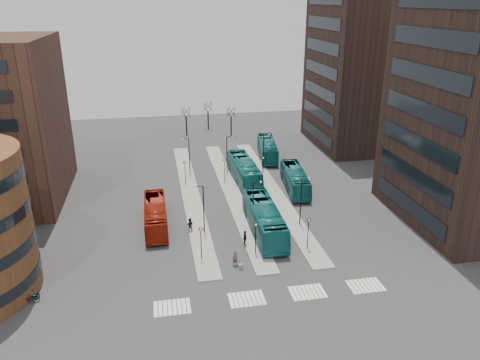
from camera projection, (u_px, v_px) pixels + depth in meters
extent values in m
plane|color=#2D2D30|center=(267.00, 325.00, 40.66)|extent=(160.00, 160.00, 0.00)
cube|color=gray|center=(191.00, 195.00, 67.42)|extent=(2.50, 45.00, 0.15)
cube|color=gray|center=(232.00, 192.00, 68.46)|extent=(2.50, 45.00, 0.15)
cube|color=gray|center=(271.00, 189.00, 69.49)|extent=(2.50, 45.00, 0.15)
cube|color=#1A4294|center=(241.00, 267.00, 48.95)|extent=(0.47, 0.38, 0.55)
imported|color=#971C0B|center=(156.00, 215.00, 57.63)|extent=(2.67, 11.21, 3.12)
imported|color=#146668|center=(264.00, 219.00, 56.07)|extent=(3.36, 13.24, 3.67)
imported|color=#156B67|center=(244.00, 170.00, 72.02)|extent=(3.32, 12.83, 3.55)
imported|color=#136160|center=(295.00, 179.00, 68.94)|extent=(3.97, 11.67, 3.19)
imported|color=#146566|center=(267.00, 149.00, 82.81)|extent=(4.44, 12.00, 3.26)
imported|color=brown|center=(235.00, 258.00, 49.40)|extent=(0.69, 0.51, 1.75)
imported|color=black|center=(190.00, 225.00, 56.62)|extent=(1.00, 0.86, 1.79)
imported|color=black|center=(245.00, 238.00, 53.41)|extent=(0.54, 1.12, 1.86)
imported|color=black|center=(265.00, 222.00, 57.53)|extent=(1.15, 1.29, 1.73)
imported|color=gray|center=(29.00, 300.00, 43.25)|extent=(1.91, 1.20, 0.95)
imported|color=gray|center=(30.00, 296.00, 43.72)|extent=(1.74, 0.99, 1.01)
imported|color=gray|center=(30.00, 298.00, 43.52)|extent=(1.86, 0.86, 0.94)
cube|color=silver|center=(156.00, 309.00, 42.69)|extent=(0.35, 2.40, 0.01)
cube|color=silver|center=(160.00, 309.00, 42.76)|extent=(0.35, 2.40, 0.01)
cube|color=silver|center=(165.00, 308.00, 42.83)|extent=(0.35, 2.40, 0.01)
cube|color=silver|center=(170.00, 308.00, 42.91)|extent=(0.35, 2.40, 0.01)
cube|color=silver|center=(174.00, 307.00, 42.98)|extent=(0.35, 2.40, 0.01)
cube|color=silver|center=(179.00, 306.00, 43.06)|extent=(0.35, 2.40, 0.01)
cube|color=silver|center=(184.00, 306.00, 43.13)|extent=(0.35, 2.40, 0.01)
cube|color=silver|center=(188.00, 305.00, 43.20)|extent=(0.35, 2.40, 0.01)
cube|color=silver|center=(231.00, 301.00, 43.89)|extent=(0.35, 2.40, 0.01)
cube|color=silver|center=(236.00, 300.00, 43.96)|extent=(0.35, 2.40, 0.01)
cube|color=silver|center=(240.00, 300.00, 44.04)|extent=(0.35, 2.40, 0.01)
cube|color=silver|center=(244.00, 299.00, 44.11)|extent=(0.35, 2.40, 0.01)
cube|color=silver|center=(249.00, 299.00, 44.19)|extent=(0.35, 2.40, 0.01)
cube|color=silver|center=(253.00, 298.00, 44.26)|extent=(0.35, 2.40, 0.01)
cube|color=silver|center=(258.00, 298.00, 44.33)|extent=(0.35, 2.40, 0.01)
cube|color=silver|center=(262.00, 297.00, 44.41)|extent=(0.35, 2.40, 0.01)
cube|color=silver|center=(293.00, 294.00, 44.92)|extent=(0.35, 2.40, 0.01)
cube|color=silver|center=(297.00, 293.00, 45.00)|extent=(0.35, 2.40, 0.01)
cube|color=silver|center=(301.00, 293.00, 45.07)|extent=(0.35, 2.40, 0.01)
cube|color=silver|center=(305.00, 292.00, 45.14)|extent=(0.35, 2.40, 0.01)
cube|color=silver|center=(310.00, 292.00, 45.22)|extent=(0.35, 2.40, 0.01)
cube|color=silver|center=(314.00, 291.00, 45.29)|extent=(0.35, 2.40, 0.01)
cube|color=silver|center=(318.00, 291.00, 45.37)|extent=(0.35, 2.40, 0.01)
cube|color=silver|center=(322.00, 290.00, 45.44)|extent=(0.35, 2.40, 0.01)
cube|color=silver|center=(351.00, 287.00, 45.96)|extent=(0.35, 2.40, 0.01)
cube|color=silver|center=(355.00, 287.00, 46.03)|extent=(0.35, 2.40, 0.01)
cube|color=silver|center=(359.00, 286.00, 46.10)|extent=(0.35, 2.40, 0.01)
cube|color=silver|center=(363.00, 286.00, 46.18)|extent=(0.35, 2.40, 0.01)
cube|color=silver|center=(368.00, 285.00, 46.25)|extent=(0.35, 2.40, 0.01)
cube|color=silver|center=(372.00, 285.00, 46.32)|extent=(0.35, 2.40, 0.01)
cube|color=silver|center=(376.00, 284.00, 46.40)|extent=(0.35, 2.40, 0.01)
cube|color=silver|center=(380.00, 284.00, 46.47)|extent=(0.35, 2.40, 0.01)
cube|color=black|center=(408.00, 205.00, 58.18)|extent=(0.12, 16.00, 2.00)
cube|color=black|center=(412.00, 175.00, 56.73)|extent=(0.12, 16.00, 2.00)
cube|color=black|center=(417.00, 143.00, 55.28)|extent=(0.12, 16.00, 2.00)
cube|color=black|center=(422.00, 110.00, 53.83)|extent=(0.12, 16.00, 2.00)
cube|color=black|center=(427.00, 75.00, 52.38)|extent=(0.12, 16.00, 2.00)
cube|color=black|center=(432.00, 38.00, 50.93)|extent=(0.12, 16.00, 2.00)
cube|color=black|center=(373.00, 65.00, 86.53)|extent=(20.00, 20.00, 30.00)
cube|color=black|center=(317.00, 133.00, 89.33)|extent=(0.12, 16.00, 2.00)
cube|color=black|center=(318.00, 112.00, 87.88)|extent=(0.12, 16.00, 2.00)
cube|color=black|center=(319.00, 91.00, 86.43)|extent=(0.12, 16.00, 2.00)
cube|color=black|center=(321.00, 69.00, 84.98)|extent=(0.12, 16.00, 2.00)
cube|color=black|center=(322.00, 46.00, 83.53)|extent=(0.12, 16.00, 2.00)
cube|color=black|center=(324.00, 23.00, 82.08)|extent=(0.12, 16.00, 2.00)
cylinder|color=black|center=(201.00, 244.00, 50.21)|extent=(0.10, 0.10, 3.50)
cube|color=black|center=(201.00, 229.00, 49.57)|extent=(0.45, 0.10, 0.30)
cube|color=yellow|center=(201.00, 229.00, 49.52)|extent=(0.20, 0.02, 0.20)
cylinder|color=black|center=(185.00, 174.00, 70.36)|extent=(0.10, 0.10, 3.50)
cube|color=black|center=(185.00, 163.00, 69.72)|extent=(0.45, 0.10, 0.30)
cube|color=yellow|center=(185.00, 163.00, 69.67)|extent=(0.20, 0.02, 0.20)
cylinder|color=black|center=(256.00, 239.00, 51.24)|extent=(0.10, 0.10, 3.50)
cube|color=black|center=(256.00, 224.00, 50.60)|extent=(0.45, 0.10, 0.30)
cube|color=yellow|center=(256.00, 225.00, 50.55)|extent=(0.20, 0.02, 0.20)
cylinder|color=black|center=(225.00, 171.00, 71.39)|extent=(0.10, 0.10, 3.50)
cube|color=black|center=(225.00, 160.00, 70.76)|extent=(0.45, 0.10, 0.30)
cube|color=yellow|center=(225.00, 160.00, 70.70)|extent=(0.20, 0.02, 0.20)
cylinder|color=black|center=(308.00, 234.00, 52.27)|extent=(0.10, 0.10, 3.50)
cube|color=black|center=(309.00, 220.00, 51.64)|extent=(0.45, 0.10, 0.30)
cube|color=yellow|center=(309.00, 220.00, 51.58)|extent=(0.20, 0.02, 0.20)
cylinder|color=black|center=(263.00, 169.00, 72.42)|extent=(0.10, 0.10, 3.50)
cube|color=black|center=(263.00, 158.00, 71.79)|extent=(0.45, 0.10, 0.30)
cube|color=yellow|center=(263.00, 158.00, 71.73)|extent=(0.20, 0.02, 0.20)
cylinder|color=black|center=(204.00, 209.00, 55.42)|extent=(0.14, 0.14, 6.00)
cylinder|color=black|center=(199.00, 186.00, 54.26)|extent=(0.90, 0.08, 0.08)
sphere|color=silver|center=(195.00, 186.00, 54.18)|extent=(0.24, 0.24, 0.24)
cylinder|color=black|center=(189.00, 157.00, 73.74)|extent=(0.14, 0.14, 6.00)
cylinder|color=black|center=(186.00, 139.00, 72.58)|extent=(0.90, 0.08, 0.08)
sphere|color=silver|center=(183.00, 139.00, 72.50)|extent=(0.24, 0.24, 0.24)
cylinder|color=black|center=(253.00, 206.00, 56.45)|extent=(0.14, 0.14, 6.00)
cylinder|color=black|center=(257.00, 182.00, 55.44)|extent=(0.90, 0.08, 0.08)
sphere|color=silver|center=(261.00, 182.00, 55.52)|extent=(0.24, 0.24, 0.24)
cylinder|color=black|center=(227.00, 155.00, 74.77)|extent=(0.14, 0.14, 6.00)
cylinder|color=black|center=(229.00, 137.00, 73.76)|extent=(0.90, 0.08, 0.08)
sphere|color=silver|center=(232.00, 136.00, 73.84)|extent=(0.24, 0.24, 0.24)
cylinder|color=black|center=(301.00, 202.00, 57.48)|extent=(0.14, 0.14, 6.00)
cylinder|color=black|center=(306.00, 179.00, 56.48)|extent=(0.90, 0.08, 0.08)
sphere|color=silver|center=(309.00, 179.00, 56.55)|extent=(0.24, 0.24, 0.24)
cylinder|color=black|center=(263.00, 153.00, 75.80)|extent=(0.14, 0.14, 6.00)
cylinder|color=black|center=(266.00, 135.00, 74.79)|extent=(0.90, 0.08, 0.08)
sphere|color=silver|center=(269.00, 135.00, 74.87)|extent=(0.24, 0.24, 0.24)
cylinder|color=black|center=(186.00, 126.00, 96.38)|extent=(0.30, 0.30, 4.00)
cylinder|color=black|center=(189.00, 112.00, 95.45)|extent=(0.10, 1.56, 1.95)
cylinder|color=black|center=(187.00, 111.00, 95.98)|extent=(1.48, 0.59, 1.97)
cylinder|color=black|center=(183.00, 112.00, 95.61)|extent=(0.90, 1.31, 1.99)
cylinder|color=black|center=(183.00, 112.00, 94.86)|extent=(0.89, 1.31, 1.99)
cylinder|color=black|center=(187.00, 113.00, 94.76)|extent=(1.48, 0.58, 1.97)
cylinder|color=black|center=(208.00, 120.00, 100.91)|extent=(0.30, 0.30, 4.00)
cylinder|color=black|center=(211.00, 107.00, 99.98)|extent=(0.10, 1.56, 1.95)
cylinder|color=black|center=(208.00, 106.00, 100.50)|extent=(1.48, 0.59, 1.97)
cylinder|color=black|center=(205.00, 106.00, 100.14)|extent=(0.90, 1.31, 1.99)
cylinder|color=black|center=(205.00, 107.00, 99.38)|extent=(0.89, 1.31, 1.99)
cylinder|color=black|center=(209.00, 107.00, 99.28)|extent=(1.48, 0.58, 1.97)
cylinder|color=black|center=(231.00, 126.00, 96.10)|extent=(0.30, 0.30, 4.00)
cylinder|color=black|center=(234.00, 112.00, 95.17)|extent=(0.10, 1.56, 1.95)
cylinder|color=black|center=(231.00, 111.00, 95.69)|extent=(1.48, 0.59, 1.97)
cylinder|color=black|center=(228.00, 112.00, 95.33)|extent=(0.90, 1.31, 1.99)
cylinder|color=black|center=(229.00, 113.00, 94.57)|extent=(0.89, 1.31, 1.99)
cylinder|color=black|center=(233.00, 113.00, 94.47)|extent=(1.48, 0.58, 1.97)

